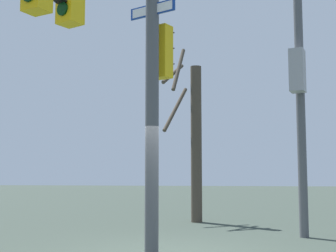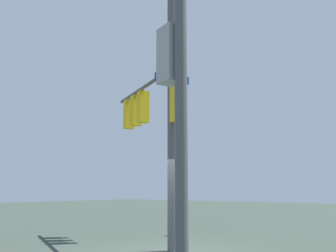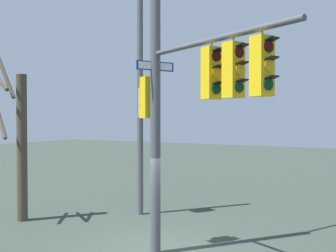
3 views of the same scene
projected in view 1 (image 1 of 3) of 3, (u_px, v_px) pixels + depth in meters
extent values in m
cylinder|color=#4C4F54|center=(152.00, 33.00, 9.15)|extent=(0.27, 0.27, 8.81)
cylinder|color=black|center=(62.00, 9.00, 7.08)|extent=(0.21, 0.13, 0.22)
cube|color=black|center=(59.00, 0.00, 7.03)|extent=(0.26, 0.24, 0.06)
cube|color=yellow|center=(162.00, 52.00, 9.41)|extent=(0.46, 0.43, 1.10)
cylinder|color=#2F0403|center=(166.00, 38.00, 9.58)|extent=(0.21, 0.13, 0.22)
cube|color=black|center=(168.00, 33.00, 9.65)|extent=(0.26, 0.24, 0.06)
cylinder|color=#F2A814|center=(166.00, 54.00, 9.55)|extent=(0.21, 0.13, 0.22)
cube|color=black|center=(168.00, 49.00, 9.62)|extent=(0.26, 0.24, 0.06)
cylinder|color=black|center=(166.00, 70.00, 9.51)|extent=(0.21, 0.13, 0.22)
cube|color=black|center=(168.00, 65.00, 9.59)|extent=(0.26, 0.24, 0.06)
cube|color=navy|center=(152.00, 10.00, 9.19)|extent=(0.98, 0.55, 0.24)
cube|color=white|center=(152.00, 10.00, 9.18)|extent=(0.88, 0.48, 0.18)
cylinder|color=#4C4F54|center=(300.00, 71.00, 11.45)|extent=(0.22, 0.22, 8.26)
cube|color=#99999E|center=(297.00, 71.00, 11.16)|extent=(0.47, 0.52, 1.06)
cylinder|color=#453C31|center=(196.00, 143.00, 14.58)|extent=(0.35, 0.35, 5.02)
cylinder|color=#453C31|center=(179.00, 69.00, 15.00)|extent=(0.38, 1.28, 1.66)
cylinder|color=#453C31|center=(175.00, 109.00, 15.06)|extent=(0.73, 1.53, 1.66)
cylinder|color=#453C31|center=(173.00, 74.00, 15.13)|extent=(0.61, 1.64, 0.99)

